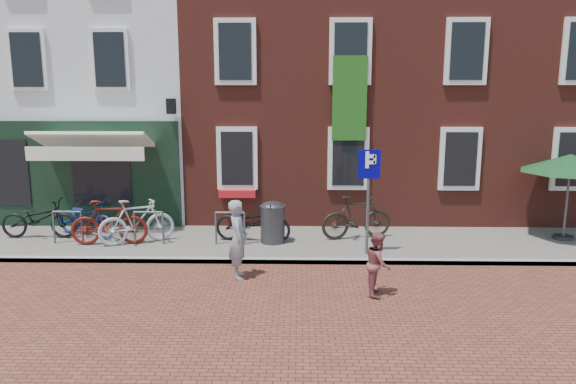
{
  "coord_description": "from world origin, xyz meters",
  "views": [
    {
      "loc": [
        2.18,
        -11.55,
        3.89
      ],
      "look_at": [
        1.92,
        1.08,
        1.44
      ],
      "focal_mm": 33.71,
      "sensor_mm": 36.0,
      "label": 1
    }
  ],
  "objects_px": {
    "bicycle_3": "(137,221)",
    "litter_bin": "(273,220)",
    "parking_sign": "(369,183)",
    "bicycle_1": "(109,222)",
    "bicycle_5": "(357,217)",
    "woman": "(238,239)",
    "parasol": "(571,160)",
    "bicycle_2": "(86,218)",
    "bicycle_4": "(253,222)",
    "boy": "(378,264)",
    "bicycle_0": "(39,219)"
  },
  "relations": [
    {
      "from": "parasol",
      "to": "bicycle_1",
      "type": "height_order",
      "value": "parasol"
    },
    {
      "from": "parking_sign",
      "to": "bicycle_2",
      "type": "height_order",
      "value": "parking_sign"
    },
    {
      "from": "parasol",
      "to": "bicycle_3",
      "type": "bearing_deg",
      "value": -176.67
    },
    {
      "from": "parking_sign",
      "to": "bicycle_1",
      "type": "height_order",
      "value": "parking_sign"
    },
    {
      "from": "bicycle_4",
      "to": "bicycle_0",
      "type": "bearing_deg",
      "value": 96.57
    },
    {
      "from": "bicycle_3",
      "to": "parasol",
      "type": "bearing_deg",
      "value": -112.79
    },
    {
      "from": "parking_sign",
      "to": "bicycle_0",
      "type": "relative_size",
      "value": 1.27
    },
    {
      "from": "parking_sign",
      "to": "boy",
      "type": "bearing_deg",
      "value": -91.72
    },
    {
      "from": "litter_bin",
      "to": "parasol",
      "type": "distance_m",
      "value": 7.54
    },
    {
      "from": "parking_sign",
      "to": "parasol",
      "type": "xyz_separation_m",
      "value": [
        5.16,
        1.39,
        0.36
      ]
    },
    {
      "from": "bicycle_1",
      "to": "bicycle_5",
      "type": "distance_m",
      "value": 6.13
    },
    {
      "from": "parking_sign",
      "to": "bicycle_2",
      "type": "relative_size",
      "value": 1.27
    },
    {
      "from": "boy",
      "to": "bicycle_0",
      "type": "relative_size",
      "value": 0.64
    },
    {
      "from": "parasol",
      "to": "boy",
      "type": "bearing_deg",
      "value": -145.38
    },
    {
      "from": "bicycle_1",
      "to": "bicycle_0",
      "type": "bearing_deg",
      "value": 67.85
    },
    {
      "from": "bicycle_4",
      "to": "bicycle_5",
      "type": "bearing_deg",
      "value": -74.22
    },
    {
      "from": "litter_bin",
      "to": "bicycle_0",
      "type": "bearing_deg",
      "value": 177.21
    },
    {
      "from": "woman",
      "to": "bicycle_5",
      "type": "xyz_separation_m",
      "value": [
        2.71,
        2.66,
        -0.17
      ]
    },
    {
      "from": "litter_bin",
      "to": "parking_sign",
      "type": "distance_m",
      "value": 2.64
    },
    {
      "from": "boy",
      "to": "bicycle_0",
      "type": "distance_m",
      "value": 8.84
    },
    {
      "from": "bicycle_0",
      "to": "bicycle_1",
      "type": "relative_size",
      "value": 1.03
    },
    {
      "from": "woman",
      "to": "bicycle_5",
      "type": "height_order",
      "value": "woman"
    },
    {
      "from": "bicycle_2",
      "to": "bicycle_5",
      "type": "distance_m",
      "value": 6.93
    },
    {
      "from": "litter_bin",
      "to": "parasol",
      "type": "relative_size",
      "value": 0.45
    },
    {
      "from": "bicycle_4",
      "to": "bicycle_2",
      "type": "bearing_deg",
      "value": 94.18
    },
    {
      "from": "woman",
      "to": "bicycle_0",
      "type": "distance_m",
      "value": 5.97
    },
    {
      "from": "bicycle_3",
      "to": "woman",
      "type": "bearing_deg",
      "value": -153.72
    },
    {
      "from": "bicycle_3",
      "to": "parking_sign",
      "type": "bearing_deg",
      "value": -123.93
    },
    {
      "from": "bicycle_0",
      "to": "bicycle_4",
      "type": "bearing_deg",
      "value": -93.57
    },
    {
      "from": "litter_bin",
      "to": "bicycle_3",
      "type": "height_order",
      "value": "bicycle_3"
    },
    {
      "from": "woman",
      "to": "parking_sign",
      "type": "bearing_deg",
      "value": -73.39
    },
    {
      "from": "boy",
      "to": "bicycle_3",
      "type": "height_order",
      "value": "boy"
    },
    {
      "from": "boy",
      "to": "bicycle_2",
      "type": "height_order",
      "value": "boy"
    },
    {
      "from": "bicycle_2",
      "to": "woman",
      "type": "bearing_deg",
      "value": -96.36
    },
    {
      "from": "bicycle_2",
      "to": "bicycle_3",
      "type": "xyz_separation_m",
      "value": [
        1.48,
        -0.59,
        0.05
      ]
    },
    {
      "from": "bicycle_2",
      "to": "bicycle_4",
      "type": "distance_m",
      "value": 4.33
    },
    {
      "from": "parking_sign",
      "to": "parasol",
      "type": "relative_size",
      "value": 1.0
    },
    {
      "from": "litter_bin",
      "to": "bicycle_4",
      "type": "xyz_separation_m",
      "value": [
        -0.5,
        0.08,
        -0.07
      ]
    },
    {
      "from": "bicycle_3",
      "to": "litter_bin",
      "type": "bearing_deg",
      "value": -113.32
    },
    {
      "from": "parking_sign",
      "to": "parasol",
      "type": "distance_m",
      "value": 5.36
    },
    {
      "from": "bicycle_0",
      "to": "bicycle_4",
      "type": "distance_m",
      "value": 5.5
    },
    {
      "from": "boy",
      "to": "parasol",
      "type": "bearing_deg",
      "value": -48.01
    },
    {
      "from": "parking_sign",
      "to": "bicycle_0",
      "type": "xyz_separation_m",
      "value": [
        -8.21,
        1.22,
        -1.17
      ]
    },
    {
      "from": "litter_bin",
      "to": "woman",
      "type": "bearing_deg",
      "value": -104.85
    },
    {
      "from": "parasol",
      "to": "bicycle_2",
      "type": "distance_m",
      "value": 12.29
    },
    {
      "from": "parasol",
      "to": "bicycle_5",
      "type": "height_order",
      "value": "parasol"
    },
    {
      "from": "parasol",
      "to": "bicycle_1",
      "type": "relative_size",
      "value": 1.32
    },
    {
      "from": "bicycle_5",
      "to": "bicycle_1",
      "type": "bearing_deg",
      "value": 81.32
    },
    {
      "from": "parasol",
      "to": "woman",
      "type": "bearing_deg",
      "value": -161.12
    },
    {
      "from": "boy",
      "to": "bicycle_4",
      "type": "height_order",
      "value": "boy"
    }
  ]
}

